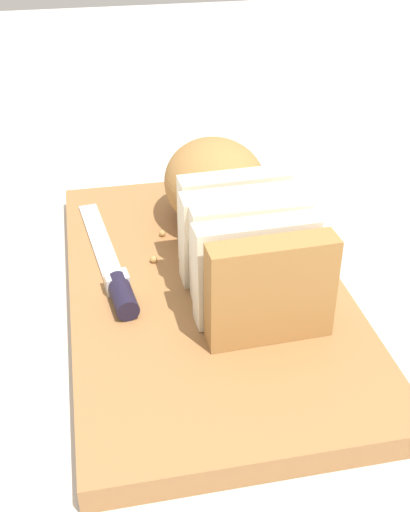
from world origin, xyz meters
The scene contains 7 objects.
ground_plane centered at (0.00, 0.00, 0.00)m, with size 3.00×3.00×0.00m, color beige.
cutting_board centered at (0.00, 0.00, 0.01)m, with size 0.48×0.28×0.03m, color #9E6B3D.
bread_loaf centered at (-0.05, 0.04, 0.08)m, with size 0.31×0.12×0.10m.
bread_knife centered at (-0.01, -0.09, 0.03)m, with size 0.24×0.05×0.02m.
crumb_near_knife centered at (-0.04, -0.05, 0.03)m, with size 0.01×0.01×0.01m, color tan.
crumb_near_loaf centered at (-0.09, 0.00, 0.03)m, with size 0.01×0.01×0.01m, color tan.
crumb_stray_left centered at (-0.10, -0.03, 0.03)m, with size 0.01×0.01×0.01m, color tan.
Camera 1 is at (0.54, -0.11, 0.41)m, focal length 44.84 mm.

